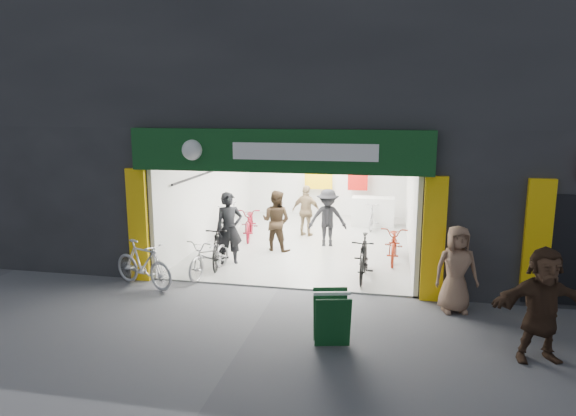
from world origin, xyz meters
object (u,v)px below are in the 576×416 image
(sandwich_board, at_px, (332,317))
(bike_left_front, at_px, (210,256))
(parked_bike, at_px, (143,264))
(bike_right_front, at_px, (364,258))
(pedestrian_near, at_px, (456,269))

(sandwich_board, bearing_deg, bike_left_front, 123.36)
(bike_left_front, height_order, parked_bike, parked_bike)
(bike_right_front, xyz_separation_m, sandwich_board, (-0.33, -3.51, -0.02))
(parked_bike, xyz_separation_m, sandwich_board, (4.44, -2.04, -0.03))
(bike_left_front, xyz_separation_m, sandwich_board, (3.27, -3.11, 0.03))
(pedestrian_near, height_order, sandwich_board, pedestrian_near)
(parked_bike, bearing_deg, pedestrian_near, -69.11)
(pedestrian_near, relative_size, sandwich_board, 1.89)
(pedestrian_near, xyz_separation_m, sandwich_board, (-2.19, -1.94, -0.36))
(bike_left_front, distance_m, parked_bike, 1.58)
(parked_bike, distance_m, pedestrian_near, 6.63)
(pedestrian_near, bearing_deg, parked_bike, 167.10)
(bike_right_front, xyz_separation_m, parked_bike, (-4.76, -1.47, 0.00))
(bike_left_front, bearing_deg, bike_right_front, 16.86)
(bike_left_front, height_order, sandwich_board, sandwich_board)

